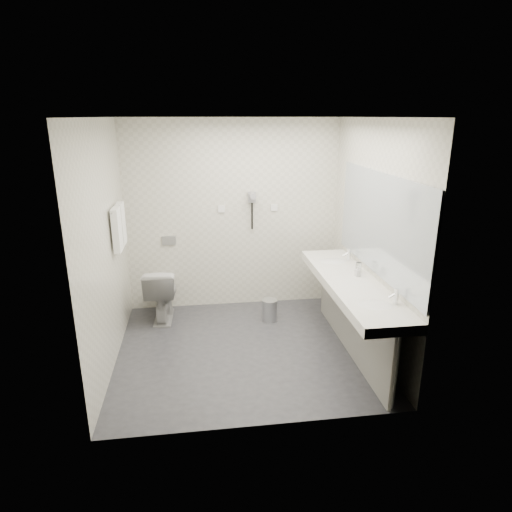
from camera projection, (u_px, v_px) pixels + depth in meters
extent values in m
plane|color=#2E2E34|center=(245.00, 349.00, 4.98)|extent=(2.80, 2.80, 0.00)
plane|color=silver|center=(243.00, 117.00, 4.22)|extent=(2.80, 2.80, 0.00)
plane|color=beige|center=(233.00, 216.00, 5.83)|extent=(2.80, 0.00, 2.80)
plane|color=beige|center=(262.00, 289.00, 3.37)|extent=(2.80, 0.00, 2.80)
plane|color=beige|center=(105.00, 248.00, 4.42)|extent=(0.00, 2.60, 2.60)
plane|color=beige|center=(372.00, 238.00, 4.78)|extent=(0.00, 2.60, 2.60)
cube|color=silver|center=(351.00, 284.00, 4.69)|extent=(0.55, 2.20, 0.10)
cube|color=gray|center=(351.00, 321.00, 4.83)|extent=(0.03, 2.15, 0.75)
cylinder|color=silver|center=(394.00, 372.00, 3.85)|extent=(0.06, 0.06, 0.75)
cylinder|color=silver|center=(326.00, 286.00, 5.81)|extent=(0.06, 0.06, 0.75)
cube|color=#B2BCC6|center=(380.00, 224.00, 4.53)|extent=(0.02, 2.20, 1.05)
ellipsoid|color=white|center=(375.00, 306.00, 4.07)|extent=(0.40, 0.31, 0.05)
ellipsoid|color=white|center=(333.00, 262.00, 5.30)|extent=(0.40, 0.31, 0.05)
cylinder|color=silver|center=(396.00, 296.00, 4.07)|extent=(0.04, 0.04, 0.15)
cylinder|color=silver|center=(349.00, 254.00, 5.29)|extent=(0.04, 0.04, 0.15)
imported|color=beige|center=(358.00, 271.00, 4.78)|extent=(0.06, 0.06, 0.11)
cylinder|color=silver|center=(359.00, 268.00, 4.89)|extent=(0.06, 0.06, 0.12)
imported|color=white|center=(162.00, 293.00, 5.64)|extent=(0.42, 0.71, 0.70)
cube|color=#B2B5BA|center=(169.00, 240.00, 5.79)|extent=(0.18, 0.02, 0.12)
cylinder|color=#B2B5BA|center=(270.00, 311.00, 5.64)|extent=(0.25, 0.25, 0.27)
cylinder|color=#B2B5BA|center=(270.00, 300.00, 5.59)|extent=(0.19, 0.19, 0.02)
cylinder|color=silver|center=(116.00, 207.00, 4.85)|extent=(0.02, 0.62, 0.02)
cube|color=white|center=(117.00, 230.00, 4.79)|extent=(0.07, 0.24, 0.48)
cube|color=white|center=(121.00, 224.00, 5.05)|extent=(0.07, 0.24, 0.48)
cube|color=gray|center=(252.00, 197.00, 5.75)|extent=(0.10, 0.04, 0.14)
cylinder|color=gray|center=(253.00, 196.00, 5.68)|extent=(0.08, 0.14, 0.08)
cylinder|color=black|center=(252.00, 216.00, 5.82)|extent=(0.02, 0.02, 0.35)
cube|color=white|center=(221.00, 209.00, 5.77)|extent=(0.09, 0.02, 0.09)
cube|color=white|center=(274.00, 208.00, 5.86)|extent=(0.09, 0.02, 0.09)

